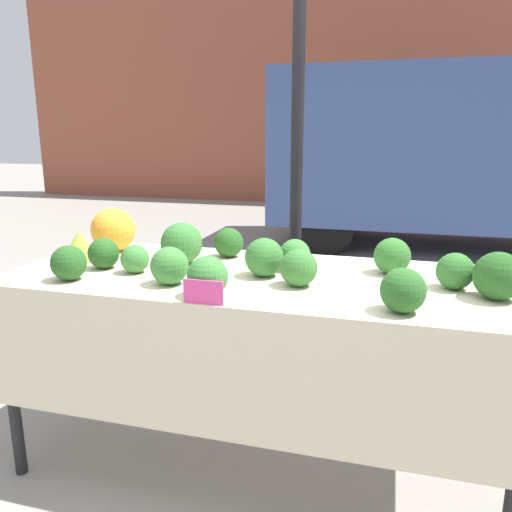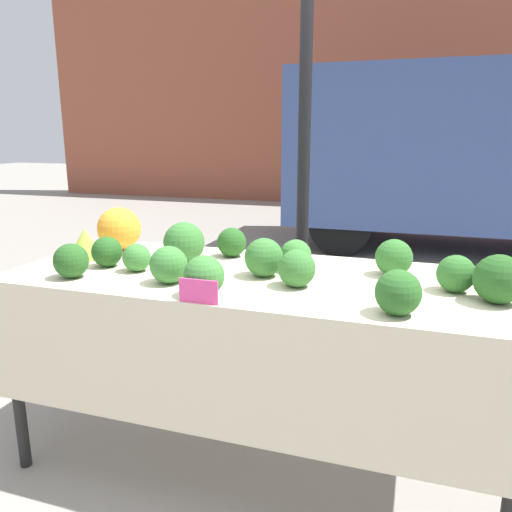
{
  "view_description": "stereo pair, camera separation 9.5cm",
  "coord_description": "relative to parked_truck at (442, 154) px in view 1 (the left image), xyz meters",
  "views": [
    {
      "loc": [
        0.54,
        -1.94,
        1.46
      ],
      "look_at": [
        0.0,
        0.0,
        0.97
      ],
      "focal_mm": 35.0,
      "sensor_mm": 36.0,
      "label": 1
    },
    {
      "loc": [
        0.63,
        -1.92,
        1.46
      ],
      "look_at": [
        0.0,
        0.0,
        0.97
      ],
      "focal_mm": 35.0,
      "sensor_mm": 36.0,
      "label": 2
    }
  ],
  "objects": [
    {
      "name": "ground_plane",
      "position": [
        -1.1,
        -5.01,
        -1.22
      ],
      "size": [
        40.0,
        40.0,
        0.0
      ],
      "primitive_type": "plane",
      "color": "gray"
    },
    {
      "name": "price_sign",
      "position": [
        -1.18,
        -5.42,
        -0.29
      ],
      "size": [
        0.15,
        0.01,
        0.09
      ],
      "color": "#EF4793",
      "rests_on": "market_table"
    },
    {
      "name": "broccoli_head_4",
      "position": [
        -0.56,
        -4.84,
        -0.25
      ],
      "size": [
        0.15,
        0.15,
        0.15
      ],
      "color": "#2D6628",
      "rests_on": "market_table"
    },
    {
      "name": "broccoli_head_5",
      "position": [
        -0.52,
        -5.32,
        -0.25
      ],
      "size": [
        0.15,
        0.15,
        0.15
      ],
      "color": "#285B23",
      "rests_on": "market_table"
    },
    {
      "name": "tent_pole",
      "position": [
        -1.1,
        -4.15,
        -0.11
      ],
      "size": [
        0.07,
        0.07,
        2.21
      ],
      "color": "black",
      "rests_on": "ground_plane"
    },
    {
      "name": "broccoli_head_11",
      "position": [
        -0.19,
        -5.09,
        -0.24
      ],
      "size": [
        0.17,
        0.17,
        0.17
      ],
      "color": "#23511E",
      "rests_on": "market_table"
    },
    {
      "name": "broccoli_head_1",
      "position": [
        -1.6,
        -5.12,
        -0.27
      ],
      "size": [
        0.12,
        0.12,
        0.12
      ],
      "color": "#387533",
      "rests_on": "market_table"
    },
    {
      "name": "broccoli_head_13",
      "position": [
        -0.9,
        -5.12,
        -0.26
      ],
      "size": [
        0.15,
        0.15,
        0.15
      ],
      "color": "#336B2D",
      "rests_on": "market_table"
    },
    {
      "name": "broccoli_head_10",
      "position": [
        -1.81,
        -5.29,
        -0.26
      ],
      "size": [
        0.14,
        0.14,
        0.14
      ],
      "color": "#23511E",
      "rests_on": "market_table"
    },
    {
      "name": "romanesco_head",
      "position": [
        -1.96,
        -4.98,
        -0.26
      ],
      "size": [
        0.17,
        0.17,
        0.14
      ],
      "color": "#93B238",
      "rests_on": "market_table"
    },
    {
      "name": "broccoli_head_6",
      "position": [
        -1.19,
        -5.34,
        -0.25
      ],
      "size": [
        0.15,
        0.15,
        0.15
      ],
      "color": "#387533",
      "rests_on": "market_table"
    },
    {
      "name": "parked_truck",
      "position": [
        0.0,
        0.0,
        0.0
      ],
      "size": [
        4.53,
        2.0,
        2.25
      ],
      "color": "#384C84",
      "rests_on": "ground_plane"
    },
    {
      "name": "market_table",
      "position": [
        -1.1,
        -5.08,
        -0.44
      ],
      "size": [
        2.08,
        0.85,
        0.89
      ],
      "color": "beige",
      "rests_on": "ground_plane"
    },
    {
      "name": "orange_cauliflower",
      "position": [
        -1.91,
        -4.78,
        -0.22
      ],
      "size": [
        0.22,
        0.22,
        0.22
      ],
      "color": "orange",
      "rests_on": "market_table"
    },
    {
      "name": "broccoli_head_12",
      "position": [
        -0.32,
        -5.0,
        -0.26
      ],
      "size": [
        0.14,
        0.14,
        0.14
      ],
      "color": "#2D6628",
      "rests_on": "market_table"
    },
    {
      "name": "broccoli_head_7",
      "position": [
        -1.39,
        -5.23,
        -0.25
      ],
      "size": [
        0.15,
        0.15,
        0.15
      ],
      "color": "#387533",
      "rests_on": "market_table"
    },
    {
      "name": "broccoli_head_2",
      "position": [
        -1.77,
        -5.09,
        -0.26
      ],
      "size": [
        0.14,
        0.14,
        0.14
      ],
      "color": "#23511E",
      "rests_on": "market_table"
    },
    {
      "name": "broccoli_head_8",
      "position": [
        -0.96,
        -4.89,
        -0.26
      ],
      "size": [
        0.14,
        0.14,
        0.14
      ],
      "color": "#387533",
      "rests_on": "market_table"
    },
    {
      "name": "building_facade",
      "position": [
        -1.1,
        4.13,
        1.77
      ],
      "size": [
        16.0,
        0.6,
        5.96
      ],
      "color": "brown",
      "rests_on": "ground_plane"
    },
    {
      "name": "broccoli_head_0",
      "position": [
        -1.31,
        -4.74,
        -0.26
      ],
      "size": [
        0.14,
        0.14,
        0.14
      ],
      "color": "#23511E",
      "rests_on": "market_table"
    },
    {
      "name": "broccoli_head_9",
      "position": [
        -1.48,
        -4.92,
        -0.23
      ],
      "size": [
        0.19,
        0.19,
        0.19
      ],
      "color": "#336B2D",
      "rests_on": "market_table"
    },
    {
      "name": "broccoli_head_3",
      "position": [
        -1.06,
        -5.02,
        -0.25
      ],
      "size": [
        0.16,
        0.16,
        0.16
      ],
      "color": "#336B2D",
      "rests_on": "market_table"
    }
  ]
}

